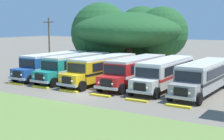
% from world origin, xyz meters
% --- Properties ---
extents(ground_plane, '(220.00, 220.00, 0.00)m').
position_xyz_m(ground_plane, '(0.00, 0.00, 0.00)').
color(ground_plane, slate).
extents(foreground_grass_strip, '(80.00, 8.91, 0.01)m').
position_xyz_m(foreground_grass_strip, '(0.00, -7.31, 0.00)').
color(foreground_grass_strip, olive).
rests_on(foreground_grass_strip, ground_plane).
extents(parked_bus_slot_0, '(2.77, 10.85, 2.82)m').
position_xyz_m(parked_bus_slot_0, '(-8.68, 6.25, 1.58)').
color(parked_bus_slot_0, '#23519E').
rests_on(parked_bus_slot_0, ground_plane).
extents(parked_bus_slot_1, '(2.94, 10.87, 2.82)m').
position_xyz_m(parked_bus_slot_1, '(-5.35, 6.20, 1.58)').
color(parked_bus_slot_1, teal).
rests_on(parked_bus_slot_1, ground_plane).
extents(parked_bus_slot_2, '(3.09, 10.89, 2.82)m').
position_xyz_m(parked_bus_slot_2, '(-1.77, 6.18, 1.58)').
color(parked_bus_slot_2, yellow).
rests_on(parked_bus_slot_2, ground_plane).
extents(parked_bus_slot_3, '(2.68, 10.84, 2.82)m').
position_xyz_m(parked_bus_slot_3, '(1.88, 6.86, 1.58)').
color(parked_bus_slot_3, red).
rests_on(parked_bus_slot_3, ground_plane).
extents(parked_bus_slot_4, '(2.79, 10.85, 2.82)m').
position_xyz_m(parked_bus_slot_4, '(5.12, 6.89, 1.58)').
color(parked_bus_slot_4, silver).
rests_on(parked_bus_slot_4, ground_plane).
extents(parked_bus_slot_5, '(2.99, 10.88, 2.82)m').
position_xyz_m(parked_bus_slot_5, '(8.99, 6.68, 1.58)').
color(parked_bus_slot_5, '#9E9993').
rests_on(parked_bus_slot_5, ground_plane).
extents(curb_wheelstop_0, '(2.00, 0.36, 0.15)m').
position_xyz_m(curb_wheelstop_0, '(-8.83, 0.41, 0.07)').
color(curb_wheelstop_0, yellow).
rests_on(curb_wheelstop_0, ground_plane).
extents(curb_wheelstop_1, '(2.00, 0.36, 0.15)m').
position_xyz_m(curb_wheelstop_1, '(-5.30, 0.41, 0.07)').
color(curb_wheelstop_1, yellow).
rests_on(curb_wheelstop_1, ground_plane).
extents(curb_wheelstop_2, '(2.00, 0.36, 0.15)m').
position_xyz_m(curb_wheelstop_2, '(-1.77, 0.41, 0.07)').
color(curb_wheelstop_2, yellow).
rests_on(curb_wheelstop_2, ground_plane).
extents(curb_wheelstop_3, '(2.00, 0.36, 0.15)m').
position_xyz_m(curb_wheelstop_3, '(1.77, 0.41, 0.07)').
color(curb_wheelstop_3, yellow).
rests_on(curb_wheelstop_3, ground_plane).
extents(curb_wheelstop_4, '(2.00, 0.36, 0.15)m').
position_xyz_m(curb_wheelstop_4, '(5.30, 0.41, 0.07)').
color(curb_wheelstop_4, yellow).
rests_on(curb_wheelstop_4, ground_plane).
extents(curb_wheelstop_5, '(2.00, 0.36, 0.15)m').
position_xyz_m(curb_wheelstop_5, '(8.83, 0.41, 0.07)').
color(curb_wheelstop_5, yellow).
rests_on(curb_wheelstop_5, ground_plane).
extents(broad_shade_tree, '(16.04, 15.90, 9.32)m').
position_xyz_m(broad_shade_tree, '(-5.22, 18.28, 5.16)').
color(broad_shade_tree, brown).
rests_on(broad_shade_tree, ground_plane).
extents(utility_pole, '(1.80, 0.20, 7.10)m').
position_xyz_m(utility_pole, '(-12.57, 9.67, 3.80)').
color(utility_pole, brown).
rests_on(utility_pole, ground_plane).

